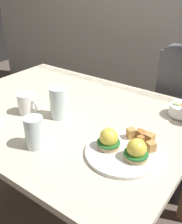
{
  "coord_description": "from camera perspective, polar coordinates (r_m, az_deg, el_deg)",
  "views": [
    {
      "loc": [
        0.73,
        -0.79,
        1.31
      ],
      "look_at": [
        0.16,
        0.0,
        0.78
      ],
      "focal_mm": 41.01,
      "sensor_mm": 36.0,
      "label": 1
    }
  ],
  "objects": [
    {
      "name": "coffee_mug",
      "position": [
        1.2,
        -14.11,
        1.96
      ],
      "size": [
        0.11,
        0.08,
        0.09
      ],
      "color": "white",
      "rests_on": "dining_table"
    },
    {
      "name": "dining_table",
      "position": [
        1.27,
        -5.75,
        -3.83
      ],
      "size": [
        1.2,
        0.9,
        0.74
      ],
      "color": "beige",
      "rests_on": "ground_plane"
    },
    {
      "name": "fork",
      "position": [
        1.15,
        -19.71,
        -2.8
      ],
      "size": [
        0.1,
        0.14,
        0.0
      ],
      "color": "silver",
      "rests_on": "dining_table"
    },
    {
      "name": "fruit_bowl",
      "position": [
        1.22,
        19.67,
        0.39
      ],
      "size": [
        0.12,
        0.12,
        0.06
      ],
      "color": "white",
      "rests_on": "dining_table"
    },
    {
      "name": "eggs_benedict_plate",
      "position": [
        0.92,
        7.36,
        -7.94
      ],
      "size": [
        0.27,
        0.27,
        0.09
      ],
      "color": "white",
      "rests_on": "dining_table"
    },
    {
      "name": "ground_plane",
      "position": [
        1.69,
        -4.65,
        -22.33
      ],
      "size": [
        6.0,
        6.0,
        0.0
      ],
      "primitive_type": "plane",
      "color": "brown"
    },
    {
      "name": "water_glass_far",
      "position": [
        1.14,
        -7.17,
        1.63
      ],
      "size": [
        0.08,
        0.08,
        0.14
      ],
      "color": "silver",
      "rests_on": "dining_table"
    },
    {
      "name": "water_glass_near",
      "position": [
        0.96,
        -12.45,
        -4.89
      ],
      "size": [
        0.07,
        0.07,
        0.12
      ],
      "color": "silver",
      "rests_on": "dining_table"
    }
  ]
}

